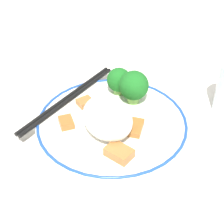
{
  "coord_description": "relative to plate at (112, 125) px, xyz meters",
  "views": [
    {
      "loc": [
        -0.4,
        0.2,
        0.4
      ],
      "look_at": [
        0.0,
        0.0,
        0.04
      ],
      "focal_mm": 60.0,
      "sensor_mm": 36.0,
      "label": 1
    }
  ],
  "objects": [
    {
      "name": "meat_near_back",
      "position": [
        -0.07,
        0.02,
        0.01
      ],
      "size": [
        0.05,
        0.04,
        0.01
      ],
      "color": "#9E6633",
      "rests_on": "plate"
    },
    {
      "name": "chopsticks",
      "position": [
        0.08,
        0.04,
        0.01
      ],
      "size": [
        0.12,
        0.21,
        0.01
      ],
      "color": "black",
      "rests_on": "plate"
    },
    {
      "name": "broccoli_back_left",
      "position": [
        0.03,
        -0.06,
        0.04
      ],
      "size": [
        0.05,
        0.05,
        0.06
      ],
      "color": "#7FB756",
      "rests_on": "plate"
    },
    {
      "name": "rice_mound",
      "position": [
        -0.02,
        0.02,
        0.03
      ],
      "size": [
        0.09,
        0.07,
        0.05
      ],
      "color": "white",
      "rests_on": "plate"
    },
    {
      "name": "meat_near_front",
      "position": [
        0.02,
        0.07,
        0.01
      ],
      "size": [
        0.03,
        0.02,
        0.01
      ],
      "color": "#995B28",
      "rests_on": "plate"
    },
    {
      "name": "broccoli_back_center",
      "position": [
        0.07,
        -0.05,
        0.03
      ],
      "size": [
        0.04,
        0.04,
        0.05
      ],
      "color": "#7FB756",
      "rests_on": "plate"
    },
    {
      "name": "meat_near_left",
      "position": [
        0.01,
        -0.01,
        0.01
      ],
      "size": [
        0.04,
        0.04,
        0.01
      ],
      "color": "#9E6633",
      "rests_on": "plate"
    },
    {
      "name": "plate",
      "position": [
        0.0,
        0.0,
        0.0
      ],
      "size": [
        0.24,
        0.24,
        0.02
      ],
      "color": "white",
      "rests_on": "ground_plane"
    },
    {
      "name": "ground_plane",
      "position": [
        0.0,
        0.0,
        -0.01
      ],
      "size": [
        3.0,
        3.0,
        0.0
      ],
      "primitive_type": "plane",
      "color": "silver"
    },
    {
      "name": "meat_near_right",
      "position": [
        -0.03,
        -0.02,
        0.01
      ],
      "size": [
        0.05,
        0.05,
        0.01
      ],
      "color": "#995B28",
      "rests_on": "plate"
    },
    {
      "name": "meat_on_rice_edge",
      "position": [
        0.06,
        0.02,
        0.01
      ],
      "size": [
        0.02,
        0.03,
        0.01
      ],
      "color": "#9E6633",
      "rests_on": "plate"
    }
  ]
}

